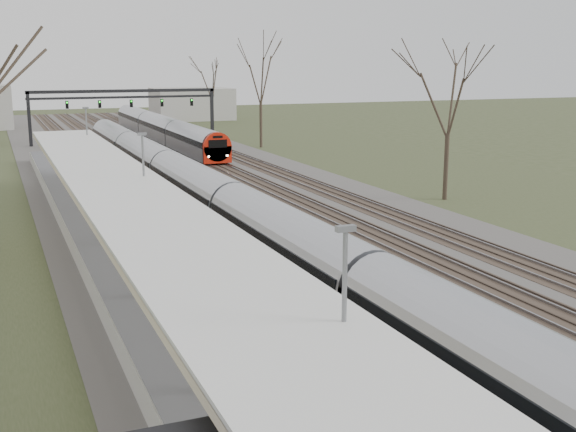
# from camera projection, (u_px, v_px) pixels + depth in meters

# --- Properties ---
(track_bed) EXTENTS (24.00, 160.00, 0.22)m
(track_bed) POSITION_uv_depth(u_px,v_px,m) (195.00, 183.00, 55.20)
(track_bed) COLOR #474442
(track_bed) RESTS_ON ground
(platform) EXTENTS (3.50, 69.00, 1.00)m
(platform) POSITION_uv_depth(u_px,v_px,m) (106.00, 239.00, 35.82)
(platform) COLOR #9E9B93
(platform) RESTS_ON ground
(canopy) EXTENTS (4.10, 50.00, 3.11)m
(canopy) POSITION_uv_depth(u_px,v_px,m) (117.00, 186.00, 31.02)
(canopy) COLOR slate
(canopy) RESTS_ON platform
(signal_gantry) EXTENTS (21.00, 0.59, 6.08)m
(signal_gantry) POSITION_uv_depth(u_px,v_px,m) (124.00, 100.00, 81.31)
(signal_gantry) COLOR black
(signal_gantry) RESTS_ON ground
(tree_east_far) EXTENTS (5.00, 5.00, 10.30)m
(tree_east_far) POSITION_uv_depth(u_px,v_px,m) (449.00, 91.00, 47.02)
(tree_east_far) COLOR #2D231C
(tree_east_far) RESTS_ON ground
(train_near) EXTENTS (2.62, 75.21, 3.05)m
(train_near) POSITION_uv_depth(u_px,v_px,m) (197.00, 189.00, 44.18)
(train_near) COLOR #AEB1B9
(train_near) RESTS_ON ground
(train_far) EXTENTS (2.62, 45.21, 3.05)m
(train_far) POSITION_uv_depth(u_px,v_px,m) (162.00, 129.00, 83.92)
(train_far) COLOR #AEB1B9
(train_far) RESTS_ON ground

